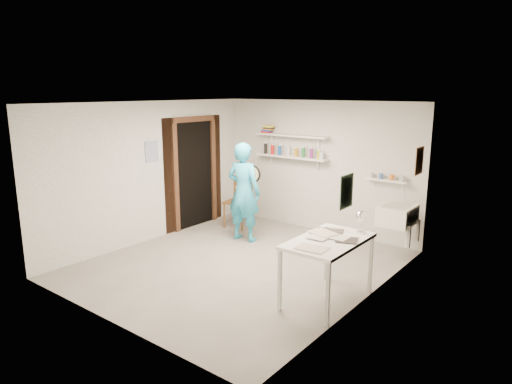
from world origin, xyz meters
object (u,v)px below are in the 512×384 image
Objects in this scene: belfast_sink at (397,215)px; work_table at (327,271)px; wooden_chair at (238,202)px; wall_clock at (253,174)px; man at (244,192)px; desk_lamp at (362,216)px.

belfast_sink reaches higher than work_table.
work_table is at bearing -39.19° from wooden_chair.
wall_clock is 2.81m from work_table.
wall_clock is 0.95m from wooden_chair.
belfast_sink is 0.61× the size of wooden_chair.
desk_lamp is (2.52, -0.73, 0.16)m from man.
man is at bearing -162.48° from belfast_sink.
belfast_sink is 0.35× the size of man.
wall_clock reaches higher than work_table.
work_table is (2.32, -1.21, -0.46)m from man.
work_table is at bearing -112.42° from desk_lamp.
man is 11.43× the size of desk_lamp.
wall_clock reaches higher than desk_lamp.
man is (-2.43, -0.77, 0.16)m from belfast_sink.
man is 1.76× the size of wooden_chair.
man is 2.66m from work_table.
wall_clock is at bearing -102.73° from man.
wall_clock is at bearing 148.13° from work_table.
belfast_sink is 3.98× the size of desk_lamp.
desk_lamp reaches higher than belfast_sink.
wooden_chair is 3.39m from desk_lamp.
wooden_chair is 0.81× the size of work_table.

